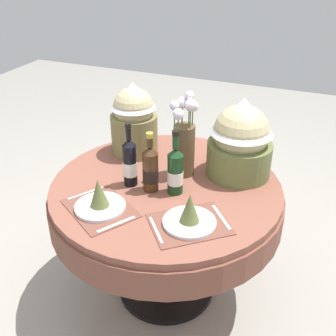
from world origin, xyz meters
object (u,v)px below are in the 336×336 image
wine_bottle_left (130,162)px  gift_tub_back_left (134,116)px  dining_table (166,204)px  place_setting_right (190,216)px  flower_vase (184,140)px  wine_bottle_centre (150,169)px  wine_bottle_rear (175,171)px  gift_tub_back_right (241,136)px  place_setting_left (100,200)px

wine_bottle_left → gift_tub_back_left: (-0.14, 0.34, 0.10)m
dining_table → wine_bottle_left: size_ratio=3.57×
place_setting_right → gift_tub_back_left: gift_tub_back_left is taller
dining_table → flower_vase: flower_vase is taller
dining_table → wine_bottle_centre: 0.26m
place_setting_right → wine_bottle_rear: size_ratio=1.27×
gift_tub_back_left → gift_tub_back_right: 0.62m
place_setting_right → place_setting_left: bearing=-174.0°
wine_bottle_centre → gift_tub_back_right: size_ratio=0.73×
wine_bottle_centre → wine_bottle_rear: bearing=11.5°
gift_tub_back_right → wine_bottle_rear: bearing=-129.2°
flower_vase → wine_bottle_rear: bearing=-82.9°
place_setting_left → flower_vase: 0.54m
wine_bottle_rear → gift_tub_back_right: 0.40m
dining_table → place_setting_right: place_setting_right is taller
wine_bottle_left → gift_tub_back_left: 0.38m
wine_bottle_centre → wine_bottle_left: bearing=175.8°
wine_bottle_left → gift_tub_back_left: bearing=112.6°
flower_vase → gift_tub_back_right: flower_vase is taller
flower_vase → wine_bottle_centre: 0.25m
place_setting_left → wine_bottle_rear: wine_bottle_rear is taller
place_setting_right → wine_bottle_rear: 0.28m
dining_table → gift_tub_back_left: 0.54m
gift_tub_back_left → wine_bottle_centre: bearing=-53.3°
place_setting_right → wine_bottle_centre: (-0.28, 0.20, 0.07)m
place_setting_left → gift_tub_back_right: bearing=47.6°
place_setting_right → wine_bottle_centre: size_ratio=1.36×
wine_bottle_left → wine_bottle_centre: (0.12, -0.01, -0.01)m
dining_table → wine_bottle_left: 0.31m
wine_bottle_left → wine_bottle_rear: (0.24, 0.02, -0.01)m
place_setting_left → wine_bottle_left: wine_bottle_left is taller
place_setting_left → place_setting_right: 0.43m
wine_bottle_left → flower_vase: bearing=43.0°
place_setting_right → wine_bottle_centre: wine_bottle_centre is taller
place_setting_right → gift_tub_back_right: (0.09, 0.52, 0.17)m
wine_bottle_centre → dining_table: bearing=56.1°
place_setting_left → gift_tub_back_right: 0.79m
place_setting_left → place_setting_right: size_ratio=1.00×
wine_bottle_rear → gift_tub_back_right: bearing=50.8°
flower_vase → wine_bottle_left: flower_vase is taller
wine_bottle_left → wine_bottle_rear: 0.24m
dining_table → flower_vase: bearing=70.4°
flower_vase → wine_bottle_rear: flower_vase is taller
dining_table → wine_bottle_rear: 0.27m
place_setting_left → flower_vase: (0.25, 0.45, 0.15)m
wine_bottle_centre → gift_tub_back_right: bearing=41.5°
dining_table → place_setting_left: bearing=-122.5°
wine_bottle_centre → flower_vase: bearing=64.9°
wine_bottle_rear → place_setting_left: bearing=-135.6°
place_setting_left → wine_bottle_rear: size_ratio=1.27×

